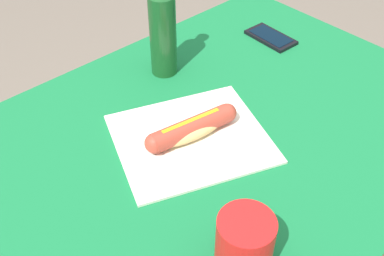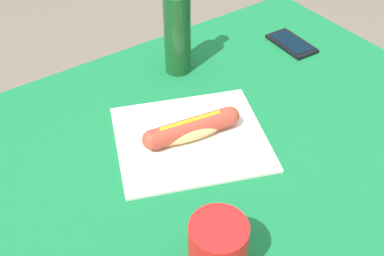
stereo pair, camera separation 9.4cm
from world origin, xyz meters
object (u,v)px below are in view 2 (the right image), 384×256
(cell_phone, at_px, (292,44))
(drinking_cup, at_px, (218,250))
(hot_dog, at_px, (192,128))
(soda_bottle, at_px, (177,27))

(cell_phone, distance_m, drinking_cup, 0.70)
(hot_dog, xyz_separation_m, soda_bottle, (0.11, 0.22, 0.09))
(hot_dog, relative_size, soda_bottle, 0.79)
(cell_phone, bearing_deg, soda_bottle, 165.91)
(hot_dog, distance_m, cell_phone, 0.45)
(hot_dog, bearing_deg, cell_phone, 19.35)
(cell_phone, relative_size, drinking_cup, 1.19)
(cell_phone, xyz_separation_m, drinking_cup, (-0.56, -0.42, 0.05))
(drinking_cup, bearing_deg, hot_dog, 62.38)
(cell_phone, bearing_deg, hot_dog, -160.65)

